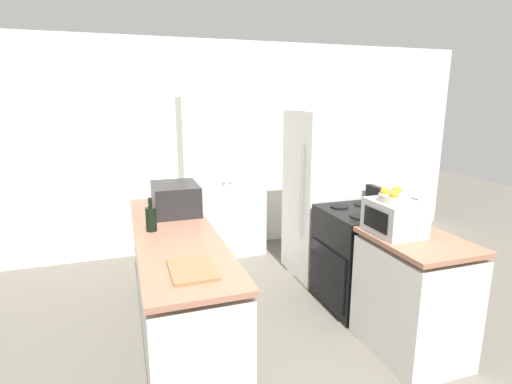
{
  "coord_description": "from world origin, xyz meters",
  "views": [
    {
      "loc": [
        -1.17,
        -1.73,
        1.91
      ],
      "look_at": [
        0.0,
        1.74,
        1.05
      ],
      "focal_mm": 28.0,
      "sensor_mm": 36.0,
      "label": 1
    }
  ],
  "objects": [
    {
      "name": "counter_left",
      "position": [
        -0.83,
        1.23,
        0.44
      ],
      "size": [
        0.6,
        2.26,
        0.92
      ],
      "color": "silver",
      "rests_on": "ground_plane"
    },
    {
      "name": "pantry_cabinet",
      "position": [
        -0.04,
        2.91,
        0.96
      ],
      "size": [
        0.98,
        0.5,
        1.93
      ],
      "color": "silver",
      "rests_on": "ground_plane"
    },
    {
      "name": "stove",
      "position": [
        0.85,
        1.27,
        0.47
      ],
      "size": [
        0.66,
        0.71,
        1.08
      ],
      "color": "black",
      "rests_on": "ground_plane"
    },
    {
      "name": "cutting_board",
      "position": [
        -0.83,
        0.46,
        0.93
      ],
      "size": [
        0.26,
        0.37,
        0.02
      ],
      "color": "#8E6642",
      "rests_on": "counter_left"
    },
    {
      "name": "wall_back",
      "position": [
        0.0,
        3.2,
        1.3
      ],
      "size": [
        7.0,
        0.06,
        2.6
      ],
      "color": "silver",
      "rests_on": "ground_plane"
    },
    {
      "name": "fruit_bowl",
      "position": [
        0.71,
        0.65,
        1.21
      ],
      "size": [
        0.24,
        0.24,
        0.1
      ],
      "color": "#B2A893",
      "rests_on": "toaster_oven"
    },
    {
      "name": "counter_right",
      "position": [
        0.83,
        0.5,
        0.44
      ],
      "size": [
        0.6,
        0.79,
        0.92
      ],
      "color": "silver",
      "rests_on": "ground_plane"
    },
    {
      "name": "toaster_oven",
      "position": [
        0.72,
        0.65,
        1.04
      ],
      "size": [
        0.33,
        0.4,
        0.25
      ],
      "color": "#B2B2B7",
      "rests_on": "counter_right"
    },
    {
      "name": "wine_bottle",
      "position": [
        -1.0,
        1.29,
        1.02
      ],
      "size": [
        0.08,
        0.08,
        0.26
      ],
      "color": "black",
      "rests_on": "counter_left"
    },
    {
      "name": "refrigerator",
      "position": [
        0.89,
        2.02,
        0.9
      ],
      "size": [
        0.75,
        0.72,
        1.79
      ],
      "color": "white",
      "rests_on": "ground_plane"
    },
    {
      "name": "microwave",
      "position": [
        -0.75,
        1.73,
        1.05
      ],
      "size": [
        0.39,
        0.49,
        0.26
      ],
      "color": "black",
      "rests_on": "counter_left"
    }
  ]
}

